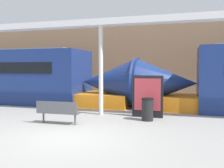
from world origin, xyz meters
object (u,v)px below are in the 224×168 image
Objects in this scene: trash_bin at (148,109)px; support_column_near at (101,71)px; poster_board at (147,96)px; bench_near at (58,111)px.

trash_bin is 0.23× the size of support_column_near.
bench_near is at bearing -143.16° from poster_board.
poster_board is (2.97, 2.23, 0.39)m from bench_near.
support_column_near reaches higher than bench_near.
support_column_near is (-2.09, 0.06, 1.07)m from poster_board.
poster_board is at bearing 35.48° from bench_near.
poster_board is 0.45× the size of support_column_near.
bench_near is 2.85m from support_column_near.
support_column_near is at bearing 162.35° from trash_bin.
bench_near is 3.74m from poster_board.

